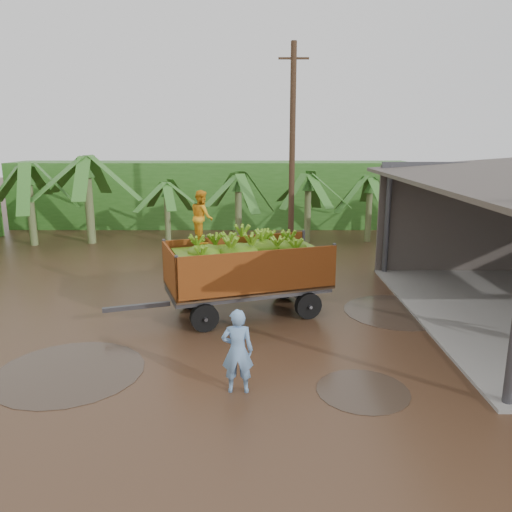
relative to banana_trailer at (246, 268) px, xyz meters
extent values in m
plane|color=black|center=(-0.24, -1.40, -1.36)|extent=(100.00, 100.00, 0.00)
cube|color=#2D661E|center=(-2.24, 14.60, 0.44)|extent=(22.00, 3.00, 3.60)
cube|color=#47474C|center=(-2.93, -1.00, -0.81)|extent=(1.73, 0.69, 0.12)
imported|color=orange|center=(-1.23, 0.03, 1.46)|extent=(0.78, 0.87, 1.48)
imported|color=#6F99CA|center=(-0.09, -4.55, -0.49)|extent=(0.64, 0.42, 1.74)
cylinder|color=#47301E|center=(1.73, 7.03, 2.94)|extent=(0.24, 0.24, 8.59)
cube|color=#47301E|center=(1.73, 7.03, 6.59)|extent=(1.20, 0.08, 0.08)
camera|label=1|loc=(0.29, -13.67, 3.64)|focal=35.00mm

